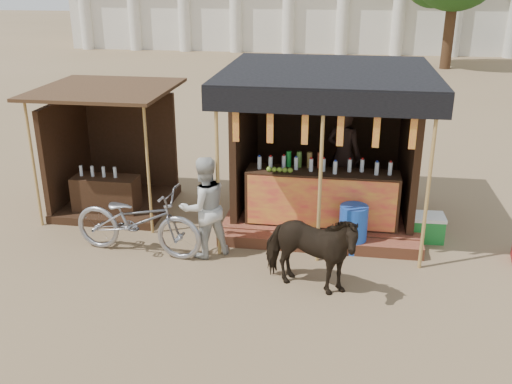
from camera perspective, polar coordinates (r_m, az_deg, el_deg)
The scene contains 8 objects.
ground at distance 8.05m, azimuth -1.78°, elevation -11.44°, with size 120.00×120.00×0.00m, color #846B4C.
main_stall at distance 10.55m, azimuth 6.98°, elevation 2.76°, with size 3.60×3.61×2.78m.
secondary_stall at distance 11.39m, azimuth -14.66°, elevation 2.65°, with size 2.40×2.40×2.38m.
cow at distance 8.17m, azimuth 5.36°, elevation -5.87°, with size 0.68×1.50×1.27m, color black.
motorbike at distance 9.43m, azimuth -11.76°, elevation -2.80°, with size 0.77×2.20×1.16m, color #919299.
bystander at distance 9.11m, azimuth -5.21°, elevation -1.51°, with size 0.81×0.63×1.67m, color beige.
blue_barrel at distance 9.52m, azimuth 9.68°, elevation -3.60°, with size 0.46×0.46×0.79m, color blue.
cooler at distance 10.24m, azimuth 16.50°, elevation -3.39°, with size 0.65×0.46×0.46m.
Camera 1 is at (1.28, -6.66, 4.34)m, focal length 40.00 mm.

